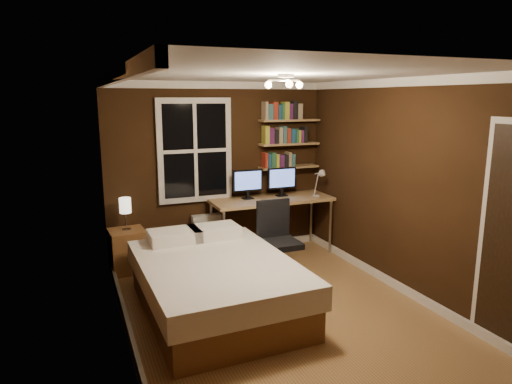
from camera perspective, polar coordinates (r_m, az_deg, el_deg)
name	(u,v)px	position (r m, az deg, el deg)	size (l,w,h in m)	color
floor	(279,311)	(5.13, 2.86, -14.64)	(4.20, 4.20, 0.00)	brown
wall_back	(218,170)	(6.64, -4.73, 2.76)	(3.20, 0.04, 2.50)	black
wall_left	(120,214)	(4.30, -16.69, -2.61)	(0.04, 4.20, 2.50)	black
wall_right	(404,188)	(5.58, 18.06, 0.51)	(0.04, 4.20, 2.50)	black
ceiling	(281,74)	(4.61, 3.18, 14.47)	(3.20, 4.20, 0.02)	white
window	(195,151)	(6.47, -7.65, 5.14)	(1.06, 0.06, 1.46)	silver
ceiling_fixture	(286,85)	(4.51, 3.73, 13.25)	(0.44, 0.44, 0.18)	beige
bookshelf_lower	(289,167)	(6.93, 4.12, 3.14)	(0.92, 0.22, 0.03)	#9D7E4C
books_row_lower	(289,158)	(6.91, 4.14, 4.21)	(0.48, 0.16, 0.23)	maroon
bookshelf_middle	(289,144)	(6.89, 4.17, 6.02)	(0.92, 0.22, 0.03)	#9D7E4C
books_row_middle	(289,135)	(6.88, 4.18, 7.10)	(0.66, 0.16, 0.23)	navy
bookshelf_upper	(290,120)	(6.86, 4.21, 8.93)	(0.92, 0.22, 0.03)	#9D7E4C
books_row_upper	(290,111)	(6.86, 4.23, 10.02)	(0.54, 0.16, 0.23)	#285E3C
bed	(215,283)	(5.04, -5.09, -11.32)	(1.59, 2.17, 0.72)	brown
nightstand	(128,250)	(6.36, -15.73, -7.05)	(0.45, 0.45, 0.56)	brown
bedside_lamp	(126,214)	(6.22, -15.98, -2.67)	(0.15, 0.15, 0.43)	#F3E8CA
radiator	(207,236)	(6.68, -6.19, -5.47)	(0.42, 0.15, 0.63)	silver
desk	(272,202)	(6.65, 1.95, -1.28)	(1.78, 0.67, 0.84)	#9D7E4C
monitor_left	(248,184)	(6.54, -1.05, 0.96)	(0.45, 0.12, 0.43)	black
monitor_right	(282,182)	(6.75, 3.24, 1.28)	(0.45, 0.12, 0.43)	black
desk_lamp	(319,182)	(6.73, 7.88, 1.20)	(0.14, 0.32, 0.44)	silver
office_chair	(278,251)	(5.76, 2.75, -7.41)	(0.56, 0.56, 1.02)	black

